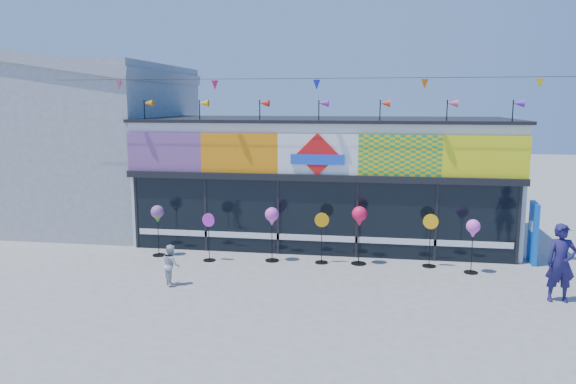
% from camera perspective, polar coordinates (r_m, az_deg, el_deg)
% --- Properties ---
extents(ground, '(80.00, 80.00, 0.00)m').
position_cam_1_polar(ground, '(14.06, 1.34, -10.13)').
color(ground, gray).
rests_on(ground, ground).
extents(kite_shop, '(16.00, 5.70, 5.31)m').
position_cam_1_polar(kite_shop, '(19.35, 3.83, 1.42)').
color(kite_shop, silver).
rests_on(kite_shop, ground).
extents(neighbour_building, '(8.18, 7.20, 6.87)m').
position_cam_1_polar(neighbour_building, '(23.41, -21.12, 5.01)').
color(neighbour_building, '#A7AAAC').
rests_on(neighbour_building, ground).
extents(blue_sign, '(0.20, 0.90, 1.78)m').
position_cam_1_polar(blue_sign, '(17.78, 23.64, -3.80)').
color(blue_sign, blue).
rests_on(blue_sign, ground).
extents(spinner_0, '(0.40, 0.40, 1.56)m').
position_cam_1_polar(spinner_0, '(17.40, -13.12, -2.33)').
color(spinner_0, black).
rests_on(spinner_0, ground).
extents(spinner_1, '(0.40, 0.36, 1.43)m').
position_cam_1_polar(spinner_1, '(16.67, -8.05, -4.42)').
color(spinner_1, black).
rests_on(spinner_1, ground).
extents(spinner_2, '(0.41, 0.41, 1.61)m').
position_cam_1_polar(spinner_2, '(16.38, -1.65, -2.68)').
color(spinner_2, black).
rests_on(spinner_2, ground).
extents(spinner_3, '(0.42, 0.38, 1.49)m').
position_cam_1_polar(spinner_3, '(16.30, 3.44, -4.55)').
color(spinner_3, black).
rests_on(spinner_3, ground).
extents(spinner_4, '(0.43, 0.43, 1.70)m').
position_cam_1_polar(spinner_4, '(16.17, 7.27, -2.64)').
color(spinner_4, black).
rests_on(spinner_4, ground).
extents(spinner_5, '(0.43, 0.39, 1.52)m').
position_cam_1_polar(spinner_5, '(16.41, 14.23, -4.65)').
color(spinner_5, black).
rests_on(spinner_5, ground).
extents(spinner_6, '(0.38, 0.38, 1.50)m').
position_cam_1_polar(spinner_6, '(16.04, 18.28, -3.71)').
color(spinner_6, black).
rests_on(spinner_6, ground).
extents(adult_man, '(0.70, 0.49, 1.86)m').
position_cam_1_polar(adult_man, '(14.63, 25.98, -6.50)').
color(adult_man, '#1B1748').
rests_on(adult_man, ground).
extents(child, '(0.53, 0.59, 1.05)m').
position_cam_1_polar(child, '(14.76, -11.79, -7.24)').
color(child, silver).
rests_on(child, ground).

